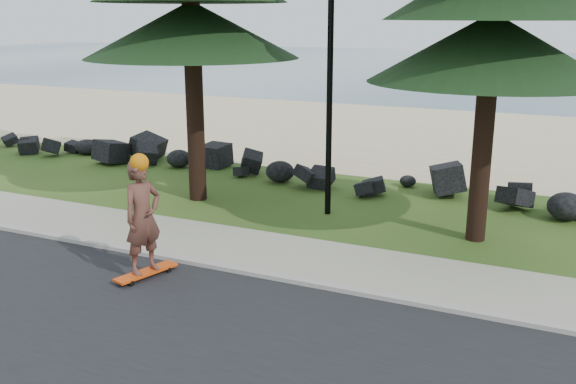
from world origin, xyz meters
name	(u,v)px	position (x,y,z in m)	size (l,w,h in m)	color
ground	(268,258)	(0.00, 0.00, 0.00)	(160.00, 160.00, 0.00)	#274616
road	(119,369)	(0.00, -4.50, 0.01)	(160.00, 7.00, 0.02)	black
kerb	(246,272)	(0.00, -0.90, 0.05)	(160.00, 0.20, 0.10)	#A8A297
sidewalk	(273,253)	(0.00, 0.20, 0.04)	(160.00, 2.00, 0.08)	#A19C86
beach_sand	(432,136)	(0.00, 14.50, 0.01)	(160.00, 15.00, 0.01)	#CAB386
ocean	(522,69)	(0.00, 51.00, 0.00)	(160.00, 58.00, 0.01)	#3B5E72
seawall_boulders	(360,190)	(0.00, 5.60, 0.00)	(60.00, 2.40, 1.10)	black
lamp_post	(331,36)	(0.00, 3.20, 4.13)	(0.25, 0.14, 8.14)	black
skateboarder	(143,218)	(-1.55, -1.81, 1.14)	(0.68, 1.26, 2.28)	#E1460D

